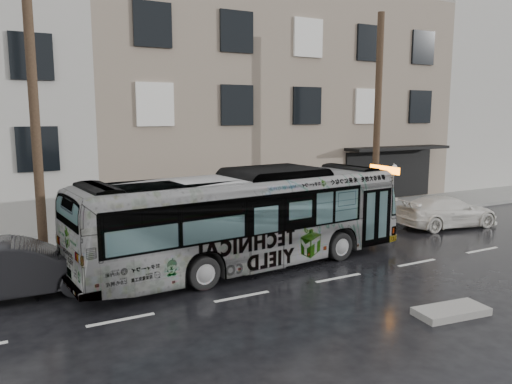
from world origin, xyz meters
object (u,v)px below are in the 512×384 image
Objects in this scene: utility_pole_rear at (35,119)px; sign_post at (393,189)px; dark_sedan at (17,268)px; utility_pole_front at (377,118)px; white_sedan at (447,212)px; bus at (246,219)px.

utility_pole_rear reaches higher than sign_post.
sign_post is 16.29m from dark_sedan.
utility_pole_front is 1.94× the size of dark_sedan.
dark_sedan reaches higher than white_sedan.
bus is 2.39× the size of dark_sedan.
utility_pole_rear reaches higher than white_sedan.
utility_pole_rear is 0.81× the size of bus.
utility_pole_front reaches higher than dark_sedan.
utility_pole_front is at bearing 43.27° from white_sedan.
white_sedan is 16.73m from dark_sedan.
sign_post reaches higher than dark_sedan.
bus is (-8.36, -3.47, -3.11)m from utility_pole_front.
sign_post is at bearing 0.00° from utility_pole_front.
utility_pole_front is 14.00m from utility_pole_rear.
utility_pole_rear is 7.32m from bus.
bus is at bearing 103.20° from white_sedan.
sign_post is 10.08m from bus.
utility_pole_front and utility_pole_rear have the same top height.
sign_post is at bearing 23.40° from white_sedan.
bus is 2.43× the size of white_sedan.
utility_pole_rear is 15.46m from sign_post.
sign_post is (1.10, 0.00, -3.30)m from utility_pole_front.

